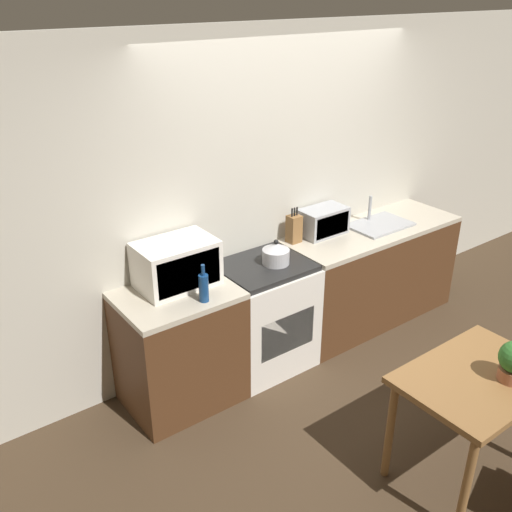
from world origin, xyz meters
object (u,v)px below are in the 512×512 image
object	(u,v)px
stove_range	(264,315)
bottle	(204,287)
toaster_oven	(323,221)
dining_table	(477,389)
kettle	(276,253)
microwave	(177,264)

from	to	relation	value
stove_range	bottle	size ratio (longest dim) A/B	3.33
toaster_oven	dining_table	xyz separation A→B (m)	(-0.45, -1.86, -0.37)
toaster_oven	dining_table	distance (m)	1.94
stove_range	dining_table	distance (m)	1.73
toaster_oven	kettle	bearing A→B (deg)	-162.91
toaster_oven	dining_table	world-z (taller)	toaster_oven
stove_range	microwave	bearing A→B (deg)	171.36
bottle	dining_table	distance (m)	1.81
stove_range	kettle	bearing A→B (deg)	-25.59
stove_range	microwave	world-z (taller)	microwave
stove_range	dining_table	bearing A→B (deg)	-79.65
microwave	kettle	bearing A→B (deg)	-10.60
stove_range	toaster_oven	bearing A→B (deg)	12.47
stove_range	microwave	size ratio (longest dim) A/B	1.64
kettle	dining_table	xyz separation A→B (m)	(0.22, -1.65, -0.33)
stove_range	bottle	distance (m)	0.89
bottle	toaster_oven	distance (m)	1.47
bottle	stove_range	bearing A→B (deg)	16.96
bottle	microwave	bearing A→B (deg)	95.59
bottle	toaster_oven	world-z (taller)	bottle
kettle	bottle	bearing A→B (deg)	-167.75
microwave	toaster_oven	distance (m)	1.45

